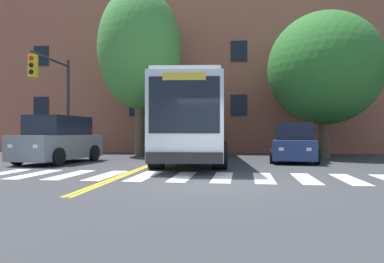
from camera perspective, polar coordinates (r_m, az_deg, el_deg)
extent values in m
plane|color=#38383A|center=(10.04, 3.18, -8.09)|extent=(120.00, 120.00, 0.00)
cube|color=white|center=(14.21, -27.16, -5.72)|extent=(0.65, 2.82, 0.01)
cube|color=white|center=(13.54, -22.82, -6.00)|extent=(0.65, 2.82, 0.01)
cube|color=white|center=(12.95, -18.04, -6.27)|extent=(0.65, 2.82, 0.01)
cube|color=white|center=(12.46, -12.85, -6.52)|extent=(0.65, 2.82, 0.01)
cube|color=white|center=(12.08, -7.28, -6.72)|extent=(0.65, 2.82, 0.01)
cube|color=white|center=(11.82, -1.40, -6.87)|extent=(0.65, 2.82, 0.01)
cube|color=white|center=(11.69, 4.68, -6.94)|extent=(0.65, 2.82, 0.01)
cube|color=white|center=(11.69, 10.83, -6.94)|extent=(0.65, 2.82, 0.01)
cube|color=white|center=(11.82, 16.91, -6.86)|extent=(0.65, 2.82, 0.01)
cube|color=white|center=(12.07, 22.80, -6.71)|extent=(0.65, 2.82, 0.01)
cube|color=gold|center=(25.90, -1.67, -3.22)|extent=(0.12, 36.00, 0.01)
cube|color=gold|center=(25.87, -1.32, -3.23)|extent=(0.12, 36.00, 0.01)
cube|color=white|center=(17.93, -0.04, 1.48)|extent=(3.40, 12.54, 2.98)
cube|color=black|center=(17.94, 3.96, 2.43)|extent=(0.87, 11.37, 1.07)
cube|color=black|center=(18.03, -4.02, 2.42)|extent=(0.87, 11.37, 1.07)
cube|color=black|center=(11.76, -1.20, 4.09)|extent=(2.23, 0.19, 1.79)
cube|color=yellow|center=(11.85, -1.20, 8.41)|extent=(1.36, 0.13, 0.24)
cube|color=#232326|center=(11.72, -1.21, -4.06)|extent=(2.43, 0.28, 0.36)
cube|color=silver|center=(18.04, -0.04, 6.47)|extent=(3.21, 12.04, 0.16)
cylinder|color=black|center=(14.10, 4.19, -3.58)|extent=(0.64, 1.13, 1.09)
cylinder|color=black|center=(14.22, -5.43, -3.55)|extent=(0.64, 1.13, 1.09)
cylinder|color=black|center=(20.72, 3.54, -2.49)|extent=(0.64, 1.13, 1.09)
cylinder|color=black|center=(20.80, -3.01, -2.48)|extent=(0.64, 1.13, 1.09)
cube|color=slate|center=(18.09, -19.70, -2.19)|extent=(2.56, 4.95, 1.07)
cube|color=black|center=(18.12, -19.61, 0.86)|extent=(2.12, 3.14, 0.86)
cube|color=white|center=(15.81, -22.78, -2.09)|extent=(0.20, 0.07, 0.14)
cube|color=white|center=(16.53, -26.00, -2.00)|extent=(0.20, 0.07, 0.14)
cylinder|color=black|center=(16.34, -19.69, -3.68)|extent=(0.32, 0.78, 0.76)
cylinder|color=black|center=(17.52, -25.08, -3.43)|extent=(0.32, 0.78, 0.76)
cylinder|color=black|center=(18.84, -14.70, -3.21)|extent=(0.32, 0.78, 0.76)
cylinder|color=black|center=(19.87, -19.71, -3.05)|extent=(0.32, 0.78, 0.76)
cube|color=navy|center=(18.48, 15.29, -2.56)|extent=(2.48, 4.88, 0.85)
cube|color=black|center=(18.61, 15.28, 0.00)|extent=(1.96, 2.45, 0.80)
cube|color=white|center=(16.15, 17.40, -2.61)|extent=(0.20, 0.07, 0.14)
cube|color=white|center=(16.13, 13.44, -2.61)|extent=(0.20, 0.07, 0.14)
cylinder|color=black|center=(17.10, 18.56, -3.69)|extent=(0.31, 0.68, 0.66)
cylinder|color=black|center=(17.06, 12.17, -3.70)|extent=(0.31, 0.68, 0.66)
cylinder|color=black|center=(19.98, 17.95, -3.18)|extent=(0.31, 0.68, 0.66)
cylinder|color=black|center=(19.95, 12.49, -3.19)|extent=(0.31, 0.68, 0.66)
cylinder|color=#28282D|center=(21.24, -18.37, 3.26)|extent=(0.16, 0.16, 5.30)
cylinder|color=#28282D|center=(19.83, -20.62, 10.21)|extent=(0.14, 3.74, 0.11)
cube|color=yellow|center=(18.23, -23.07, 9.21)|extent=(0.34, 0.28, 1.00)
cylinder|color=red|center=(18.15, -23.30, 10.22)|extent=(0.22, 0.03, 0.22)
cylinder|color=black|center=(18.10, -23.30, 9.28)|extent=(0.22, 0.03, 0.22)
cylinder|color=black|center=(18.05, -23.31, 8.34)|extent=(0.22, 0.03, 0.22)
cylinder|color=#28282D|center=(20.82, 0.49, 2.40)|extent=(0.16, 0.16, 4.63)
cylinder|color=#28282D|center=(19.31, -0.43, 8.09)|extent=(0.37, 3.44, 0.11)
cube|color=yellow|center=(17.71, -1.42, 6.89)|extent=(0.36, 0.30, 1.00)
cylinder|color=red|center=(17.60, -1.52, 7.92)|extent=(0.22, 0.05, 0.22)
cylinder|color=black|center=(17.56, -1.52, 6.95)|extent=(0.22, 0.05, 0.22)
cylinder|color=black|center=(17.53, -1.52, 5.97)|extent=(0.22, 0.05, 0.22)
cylinder|color=brown|center=(22.02, 19.58, -0.77)|extent=(0.62, 0.62, 2.30)
ellipsoid|color=#2D6B28|center=(22.31, 19.57, 9.03)|extent=(6.61, 6.98, 6.22)
cylinder|color=brown|center=(22.50, -7.98, 0.54)|extent=(0.59, 0.59, 3.32)
ellipsoid|color=#428438|center=(23.05, -7.97, 12.39)|extent=(5.74, 6.10, 7.23)
cube|color=#9E5642|center=(29.92, 7.06, 9.58)|extent=(34.91, 8.56, 12.90)
cube|color=black|center=(28.69, -22.01, 3.52)|extent=(1.10, 0.06, 1.40)
cube|color=black|center=(26.11, -8.38, 3.88)|extent=(1.10, 0.06, 1.40)
cube|color=black|center=(25.25, 7.17, 4.02)|extent=(1.10, 0.06, 1.40)
cube|color=black|center=(26.28, 22.61, 3.86)|extent=(1.10, 0.06, 1.40)
cube|color=black|center=(29.15, -22.01, 10.63)|extent=(1.10, 0.06, 1.40)
cube|color=black|center=(26.61, -8.38, 11.66)|extent=(1.10, 0.06, 1.40)
cube|color=black|center=(25.76, 7.17, 12.05)|extent=(1.10, 0.06, 1.40)
cube|color=black|center=(26.78, 22.60, 11.60)|extent=(1.10, 0.06, 1.40)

